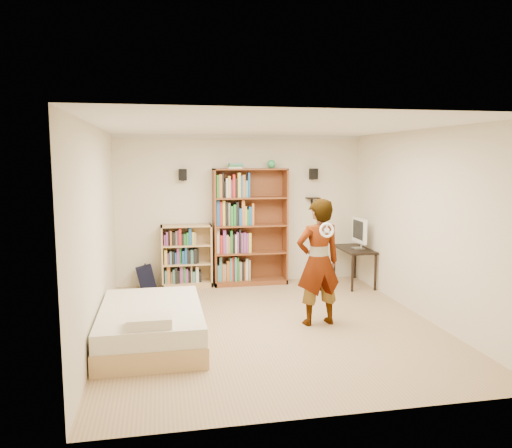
{
  "coord_description": "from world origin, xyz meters",
  "views": [
    {
      "loc": [
        -1.46,
        -6.49,
        2.29
      ],
      "look_at": [
        -0.08,
        0.6,
        1.33
      ],
      "focal_mm": 35.0,
      "sensor_mm": 36.0,
      "label": 1
    }
  ],
  "objects_px": {
    "tall_bookshelf": "(250,227)",
    "daybed": "(151,320)",
    "low_bookshelf": "(187,256)",
    "person": "(318,262)",
    "computer_desk": "(354,266)"
  },
  "relations": [
    {
      "from": "person",
      "to": "low_bookshelf",
      "type": "bearing_deg",
      "value": -62.47
    },
    {
      "from": "tall_bookshelf",
      "to": "low_bookshelf",
      "type": "xyz_separation_m",
      "value": [
        -1.15,
        0.03,
        -0.5
      ]
    },
    {
      "from": "tall_bookshelf",
      "to": "low_bookshelf",
      "type": "bearing_deg",
      "value": 178.65
    },
    {
      "from": "low_bookshelf",
      "to": "computer_desk",
      "type": "xyz_separation_m",
      "value": [
        2.99,
        -0.44,
        -0.22
      ]
    },
    {
      "from": "computer_desk",
      "to": "daybed",
      "type": "bearing_deg",
      "value": -147.96
    },
    {
      "from": "tall_bookshelf",
      "to": "daybed",
      "type": "bearing_deg",
      "value": -123.27
    },
    {
      "from": "person",
      "to": "tall_bookshelf",
      "type": "bearing_deg",
      "value": -84.96
    },
    {
      "from": "tall_bookshelf",
      "to": "daybed",
      "type": "relative_size",
      "value": 1.09
    },
    {
      "from": "low_bookshelf",
      "to": "person",
      "type": "distance_m",
      "value": 2.94
    },
    {
      "from": "computer_desk",
      "to": "daybed",
      "type": "height_order",
      "value": "computer_desk"
    },
    {
      "from": "tall_bookshelf",
      "to": "daybed",
      "type": "height_order",
      "value": "tall_bookshelf"
    },
    {
      "from": "low_bookshelf",
      "to": "computer_desk",
      "type": "relative_size",
      "value": 1.13
    },
    {
      "from": "computer_desk",
      "to": "daybed",
      "type": "distance_m",
      "value": 4.23
    },
    {
      "from": "daybed",
      "to": "low_bookshelf",
      "type": "bearing_deg",
      "value": 77.58
    },
    {
      "from": "daybed",
      "to": "computer_desk",
      "type": "bearing_deg",
      "value": 32.04
    }
  ]
}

